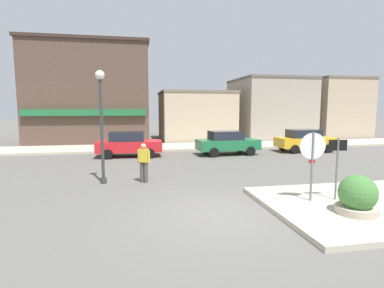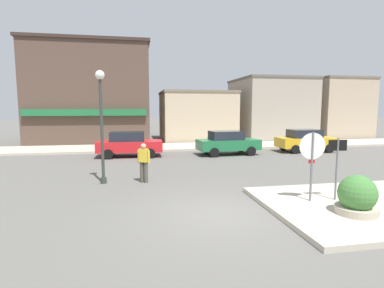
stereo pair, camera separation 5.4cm
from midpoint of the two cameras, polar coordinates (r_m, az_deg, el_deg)
ground_plane at (r=8.85m, az=5.13°, el=-13.14°), size 160.00×160.00×0.00m
sidewalk_corner at (r=10.81m, az=30.71°, el=-9.95°), size 6.40×4.80×0.15m
kerb_far at (r=23.04m, az=-5.00°, el=-0.57°), size 80.00×4.00×0.15m
stop_sign at (r=9.92m, az=21.78°, el=-2.38°), size 0.82×0.11×2.30m
one_way_sign at (r=10.38m, az=25.76°, el=-3.22°), size 0.60×0.08×2.10m
planter at (r=9.43m, az=28.81°, el=-9.14°), size 1.10×1.10×1.23m
lamp_post at (r=12.37m, az=-17.05°, el=6.24°), size 0.36×0.36×4.54m
parked_car_nearest at (r=19.15m, az=-12.01°, el=0.03°), size 4.06×1.99×1.56m
parked_car_second at (r=19.70m, az=6.64°, el=0.32°), size 4.11×2.09×1.56m
parked_car_third at (r=22.37m, az=20.63°, el=0.70°), size 4.03×1.93×1.56m
pedestrian_crossing_near at (r=12.33m, az=-9.30°, el=-3.32°), size 0.53×0.36×1.61m
building_corner_shop at (r=29.67m, az=-18.39°, el=8.90°), size 10.12×9.84×8.56m
building_storefront_left_near at (r=28.70m, az=0.60°, el=5.35°), size 6.66×6.41×4.59m
building_storefront_left_mid at (r=31.31m, az=14.44°, el=6.49°), size 6.82×7.21×5.94m
building_storefront_right_near at (r=34.64m, az=24.94°, el=6.17°), size 5.38×6.39×6.04m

